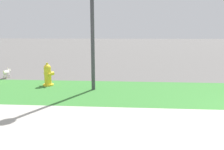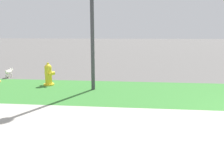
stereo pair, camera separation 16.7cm
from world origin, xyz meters
name	(u,v)px [view 2 (the right image)]	position (x,y,z in m)	size (l,w,h in m)	color
fire_hydrant_by_grass_verge	(49,74)	(-6.36, 3.07, 0.36)	(0.36, 0.36, 0.74)	yellow
small_white_dog	(9,72)	(-8.35, 4.14, 0.21)	(0.21, 0.53, 0.37)	silver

